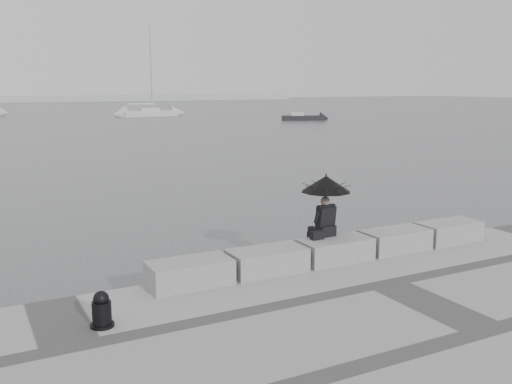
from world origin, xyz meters
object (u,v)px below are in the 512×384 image
small_motorboat (303,118)px  mooring_bollard (102,312)px  seated_person (326,192)px  sailboat_right (149,113)px

small_motorboat → mooring_bollard: bearing=-100.7°
seated_person → mooring_bollard: bearing=-165.3°
seated_person → sailboat_right: bearing=74.9°
mooring_bollard → small_motorboat: bearing=54.8°
seated_person → small_motorboat: 60.55m
seated_person → small_motorboat: (32.01, 51.37, -1.67)m
mooring_bollard → seated_person: bearing=15.7°
mooring_bollard → sailboat_right: sailboat_right is taller
sailboat_right → small_motorboat: 23.52m
mooring_bollard → small_motorboat: size_ratio=0.11×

